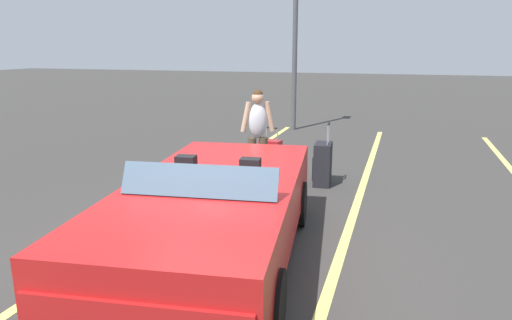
{
  "coord_description": "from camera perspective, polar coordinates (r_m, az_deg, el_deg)",
  "views": [
    {
      "loc": [
        4.4,
        1.89,
        2.34
      ],
      "look_at": [
        -1.8,
        -0.09,
        0.75
      ],
      "focal_mm": 32.32,
      "sensor_mm": 36.0,
      "label": 1
    }
  ],
  "objects": [
    {
      "name": "suitcase_large_black",
      "position": [
        8.1,
        8.23,
        -0.5
      ],
      "size": [
        0.5,
        0.33,
        1.09
      ],
      "rotation": [
        0.0,
        0.0,
        4.78
      ],
      "color": "black",
      "rests_on": "ground_plane"
    },
    {
      "name": "parking_lamp_post",
      "position": [
        13.45,
        4.89,
        16.51
      ],
      "size": [
        0.5,
        0.24,
        5.19
      ],
      "color": "#4C4C51",
      "rests_on": "ground_plane"
    },
    {
      "name": "lot_line_mid",
      "position": [
        5.01,
        9.45,
        -14.3
      ],
      "size": [
        18.0,
        0.12,
        0.01
      ],
      "primitive_type": "cube",
      "color": "#EAE066",
      "rests_on": "ground_plane"
    },
    {
      "name": "lot_line_near",
      "position": [
        5.96,
        -17.6,
        -10.08
      ],
      "size": [
        18.0,
        0.12,
        0.01
      ],
      "primitive_type": "cube",
      "color": "#EAE066",
      "rests_on": "ground_plane"
    },
    {
      "name": "suitcase_medium_bright",
      "position": [
        8.89,
        1.8,
        0.52
      ],
      "size": [
        0.3,
        0.43,
        0.86
      ],
      "rotation": [
        0.0,
        0.0,
        6.13
      ],
      "color": "red",
      "rests_on": "ground_plane"
    },
    {
      "name": "traveler_person",
      "position": [
        7.99,
        0.22,
        3.56
      ],
      "size": [
        0.34,
        0.58,
        1.65
      ],
      "rotation": [
        0.0,
        0.0,
        0.45
      ],
      "color": "#4C3F2D",
      "rests_on": "ground_plane"
    },
    {
      "name": "ground_plane",
      "position": [
        5.33,
        -5.09,
        -12.38
      ],
      "size": [
        80.0,
        80.0,
        0.0
      ],
      "primitive_type": "plane",
      "color": "#383533"
    },
    {
      "name": "convertible_car",
      "position": [
        4.91,
        -5.88,
        -7.25
      ],
      "size": [
        4.33,
        2.29,
        1.24
      ],
      "rotation": [
        0.0,
        0.0,
        0.13
      ],
      "color": "red",
      "rests_on": "ground_plane"
    }
  ]
}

